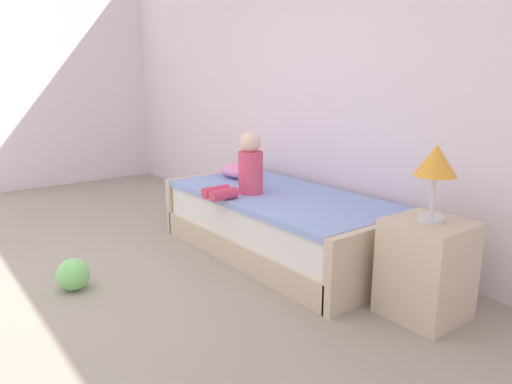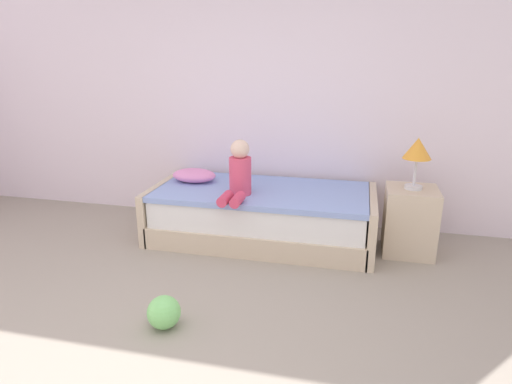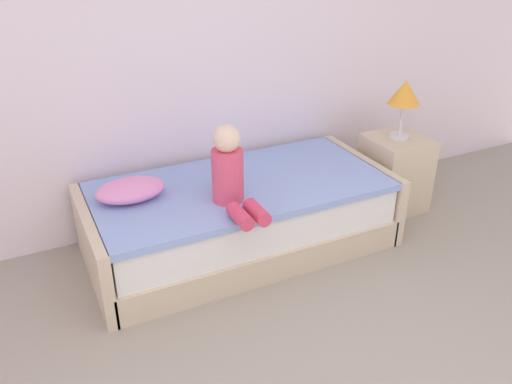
{
  "view_description": "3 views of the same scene",
  "coord_description": "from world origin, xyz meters",
  "px_view_note": "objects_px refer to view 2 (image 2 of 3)",
  "views": [
    {
      "loc": [
        2.99,
        -0.41,
        1.42
      ],
      "look_at": [
        0.16,
        1.75,
        0.55
      ],
      "focal_mm": 33.14,
      "sensor_mm": 36.0,
      "label": 1
    },
    {
      "loc": [
        1.03,
        -1.9,
        1.73
      ],
      "look_at": [
        0.16,
        1.75,
        0.55
      ],
      "focal_mm": 31.07,
      "sensor_mm": 36.0,
      "label": 2
    },
    {
      "loc": [
        -1.14,
        -0.92,
        2.08
      ],
      "look_at": [
        0.16,
        1.75,
        0.55
      ],
      "focal_mm": 36.88,
      "sensor_mm": 36.0,
      "label": 3
    }
  ],
  "objects_px": {
    "bed": "(262,214)",
    "toy_ball": "(164,312)",
    "child_figure": "(239,174)",
    "table_lamp": "(417,151)",
    "pillow": "(194,175)",
    "nightstand": "(410,221)"
  },
  "relations": [
    {
      "from": "bed",
      "to": "toy_ball",
      "type": "relative_size",
      "value": 9.53
    },
    {
      "from": "child_figure",
      "to": "toy_ball",
      "type": "height_order",
      "value": "child_figure"
    },
    {
      "from": "child_figure",
      "to": "bed",
      "type": "bearing_deg",
      "value": 54.88
    },
    {
      "from": "bed",
      "to": "table_lamp",
      "type": "height_order",
      "value": "table_lamp"
    },
    {
      "from": "bed",
      "to": "child_figure",
      "type": "bearing_deg",
      "value": -125.12
    },
    {
      "from": "pillow",
      "to": "toy_ball",
      "type": "xyz_separation_m",
      "value": [
        0.41,
        -1.68,
        -0.45
      ]
    },
    {
      "from": "nightstand",
      "to": "pillow",
      "type": "xyz_separation_m",
      "value": [
        -2.07,
        0.1,
        0.26
      ]
    },
    {
      "from": "child_figure",
      "to": "pillow",
      "type": "bearing_deg",
      "value": 149.47
    },
    {
      "from": "table_lamp",
      "to": "child_figure",
      "type": "bearing_deg",
      "value": -171.3
    },
    {
      "from": "toy_ball",
      "to": "bed",
      "type": "bearing_deg",
      "value": 79.12
    },
    {
      "from": "nightstand",
      "to": "table_lamp",
      "type": "relative_size",
      "value": 1.33
    },
    {
      "from": "nightstand",
      "to": "child_figure",
      "type": "bearing_deg",
      "value": -171.3
    },
    {
      "from": "table_lamp",
      "to": "bed",
      "type": "bearing_deg",
      "value": -179.88
    },
    {
      "from": "nightstand",
      "to": "toy_ball",
      "type": "bearing_deg",
      "value": -136.2
    },
    {
      "from": "child_figure",
      "to": "pillow",
      "type": "relative_size",
      "value": 1.16
    },
    {
      "from": "bed",
      "to": "pillow",
      "type": "distance_m",
      "value": 0.79
    },
    {
      "from": "bed",
      "to": "toy_ball",
      "type": "distance_m",
      "value": 1.62
    },
    {
      "from": "bed",
      "to": "child_figure",
      "type": "xyz_separation_m",
      "value": [
        -0.16,
        -0.23,
        0.46
      ]
    },
    {
      "from": "pillow",
      "to": "table_lamp",
      "type": "bearing_deg",
      "value": -2.69
    },
    {
      "from": "bed",
      "to": "pillow",
      "type": "bearing_deg",
      "value": 172.07
    },
    {
      "from": "bed",
      "to": "pillow",
      "type": "height_order",
      "value": "pillow"
    },
    {
      "from": "pillow",
      "to": "toy_ball",
      "type": "relative_size",
      "value": 1.99
    }
  ]
}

